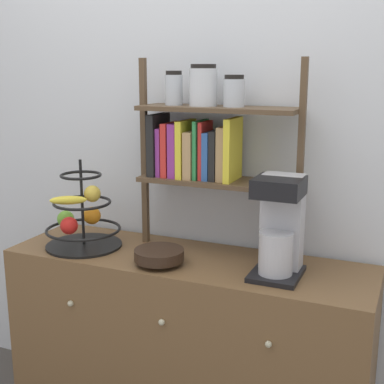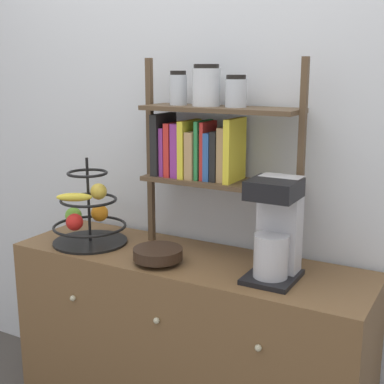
# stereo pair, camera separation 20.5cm
# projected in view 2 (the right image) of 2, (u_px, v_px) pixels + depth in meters

# --- Properties ---
(wall_back) EXTENTS (7.00, 0.05, 2.60)m
(wall_back) POSITION_uv_depth(u_px,v_px,m) (218.00, 124.00, 2.23)
(wall_back) COLOR silver
(wall_back) RESTS_ON ground_plane
(sideboard) EXTENTS (1.47, 0.46, 0.79)m
(sideboard) POSITION_uv_depth(u_px,v_px,m) (187.00, 348.00, 2.22)
(sideboard) COLOR brown
(sideboard) RESTS_ON ground_plane
(coffee_maker) EXTENTS (0.17, 0.21, 0.37)m
(coffee_maker) POSITION_uv_depth(u_px,v_px,m) (276.00, 229.00, 1.88)
(coffee_maker) COLOR black
(coffee_maker) RESTS_ON sideboard
(fruit_stand) EXTENTS (0.32, 0.32, 0.37)m
(fruit_stand) POSITION_uv_depth(u_px,v_px,m) (88.00, 216.00, 2.28)
(fruit_stand) COLOR black
(fruit_stand) RESTS_ON sideboard
(wooden_bowl) EXTENTS (0.19, 0.19, 0.06)m
(wooden_bowl) POSITION_uv_depth(u_px,v_px,m) (158.00, 254.00, 2.06)
(wooden_bowl) COLOR black
(wooden_bowl) RESTS_ON sideboard
(shelf_hutch) EXTENTS (0.68, 0.20, 0.78)m
(shelf_hutch) POSITION_uv_depth(u_px,v_px,m) (205.00, 139.00, 2.12)
(shelf_hutch) COLOR brown
(shelf_hutch) RESTS_ON sideboard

